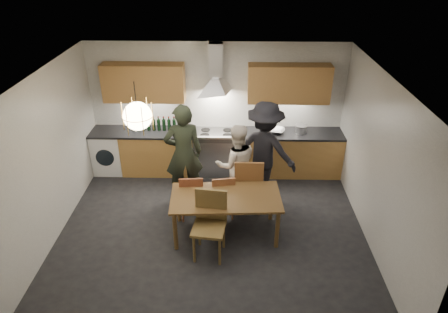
{
  "coord_description": "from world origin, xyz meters",
  "views": [
    {
      "loc": [
        0.32,
        -5.19,
        4.27
      ],
      "look_at": [
        0.19,
        0.4,
        1.2
      ],
      "focal_mm": 32.0,
      "sensor_mm": 36.0,
      "label": 1
    }
  ],
  "objects_px": {
    "person_left": "(184,153)",
    "stock_pot": "(301,129)",
    "chair_front": "(210,219)",
    "wine_bottles": "(154,123)",
    "chair_back_left": "(192,195)",
    "mixing_bowl": "(277,131)",
    "person_mid": "(236,165)",
    "dining_table": "(226,201)",
    "person_right": "(264,150)"
  },
  "relations": [
    {
      "from": "dining_table",
      "to": "person_mid",
      "type": "height_order",
      "value": "person_mid"
    },
    {
      "from": "chair_back_left",
      "to": "stock_pot",
      "type": "bearing_deg",
      "value": -146.12
    },
    {
      "from": "chair_front",
      "to": "person_right",
      "type": "xyz_separation_m",
      "value": [
        0.9,
        1.63,
        0.31
      ]
    },
    {
      "from": "dining_table",
      "to": "stock_pot",
      "type": "bearing_deg",
      "value": 51.12
    },
    {
      "from": "person_right",
      "to": "stock_pot",
      "type": "bearing_deg",
      "value": -111.69
    },
    {
      "from": "person_left",
      "to": "person_right",
      "type": "height_order",
      "value": "person_left"
    },
    {
      "from": "person_mid",
      "to": "mixing_bowl",
      "type": "bearing_deg",
      "value": -138.08
    },
    {
      "from": "person_mid",
      "to": "person_right",
      "type": "relative_size",
      "value": 0.84
    },
    {
      "from": "stock_pot",
      "to": "chair_front",
      "type": "bearing_deg",
      "value": -124.73
    },
    {
      "from": "dining_table",
      "to": "person_mid",
      "type": "bearing_deg",
      "value": 76.82
    },
    {
      "from": "dining_table",
      "to": "chair_front",
      "type": "relative_size",
      "value": 1.68
    },
    {
      "from": "person_mid",
      "to": "person_right",
      "type": "height_order",
      "value": "person_right"
    },
    {
      "from": "chair_back_left",
      "to": "person_mid",
      "type": "distance_m",
      "value": 0.96
    },
    {
      "from": "person_mid",
      "to": "wine_bottles",
      "type": "distance_m",
      "value": 2.0
    },
    {
      "from": "dining_table",
      "to": "person_right",
      "type": "xyz_separation_m",
      "value": [
        0.68,
        1.22,
        0.27
      ]
    },
    {
      "from": "dining_table",
      "to": "wine_bottles",
      "type": "relative_size",
      "value": 1.98
    },
    {
      "from": "dining_table",
      "to": "chair_back_left",
      "type": "bearing_deg",
      "value": 144.02
    },
    {
      "from": "chair_front",
      "to": "person_left",
      "type": "xyz_separation_m",
      "value": [
        -0.54,
        1.44,
        0.32
      ]
    },
    {
      "from": "stock_pot",
      "to": "person_right",
      "type": "bearing_deg",
      "value": -134.85
    },
    {
      "from": "mixing_bowl",
      "to": "person_mid",
      "type": "bearing_deg",
      "value": -126.97
    },
    {
      "from": "mixing_bowl",
      "to": "wine_bottles",
      "type": "height_order",
      "value": "wine_bottles"
    },
    {
      "from": "chair_front",
      "to": "person_left",
      "type": "distance_m",
      "value": 1.57
    },
    {
      "from": "chair_front",
      "to": "mixing_bowl",
      "type": "relative_size",
      "value": 3.31
    },
    {
      "from": "person_left",
      "to": "person_right",
      "type": "bearing_deg",
      "value": 175.2
    },
    {
      "from": "person_mid",
      "to": "mixing_bowl",
      "type": "xyz_separation_m",
      "value": [
        0.8,
        1.06,
        0.18
      ]
    },
    {
      "from": "person_left",
      "to": "dining_table",
      "type": "bearing_deg",
      "value": 114.29
    },
    {
      "from": "dining_table",
      "to": "mixing_bowl",
      "type": "distance_m",
      "value": 2.23
    },
    {
      "from": "dining_table",
      "to": "person_right",
      "type": "bearing_deg",
      "value": 58.07
    },
    {
      "from": "person_left",
      "to": "person_right",
      "type": "relative_size",
      "value": 1.01
    },
    {
      "from": "person_mid",
      "to": "chair_front",
      "type": "bearing_deg",
      "value": 62.53
    },
    {
      "from": "person_left",
      "to": "wine_bottles",
      "type": "distance_m",
      "value": 1.24
    },
    {
      "from": "chair_front",
      "to": "stock_pot",
      "type": "xyz_separation_m",
      "value": [
        1.66,
        2.4,
        0.38
      ]
    },
    {
      "from": "person_left",
      "to": "stock_pot",
      "type": "xyz_separation_m",
      "value": [
        2.2,
        0.96,
        0.05
      ]
    },
    {
      "from": "dining_table",
      "to": "stock_pot",
      "type": "height_order",
      "value": "stock_pot"
    },
    {
      "from": "dining_table",
      "to": "person_left",
      "type": "distance_m",
      "value": 1.31
    },
    {
      "from": "dining_table",
      "to": "stock_pot",
      "type": "xyz_separation_m",
      "value": [
        1.44,
        1.99,
        0.34
      ]
    },
    {
      "from": "dining_table",
      "to": "mixing_bowl",
      "type": "bearing_deg",
      "value": 61.12
    },
    {
      "from": "wine_bottles",
      "to": "mixing_bowl",
      "type": "bearing_deg",
      "value": -1.42
    },
    {
      "from": "chair_front",
      "to": "stock_pot",
      "type": "height_order",
      "value": "stock_pot"
    },
    {
      "from": "chair_front",
      "to": "mixing_bowl",
      "type": "bearing_deg",
      "value": 71.14
    },
    {
      "from": "chair_front",
      "to": "wine_bottles",
      "type": "distance_m",
      "value": 2.79
    },
    {
      "from": "dining_table",
      "to": "person_mid",
      "type": "xyz_separation_m",
      "value": [
        0.17,
        0.93,
        0.12
      ]
    },
    {
      "from": "dining_table",
      "to": "person_mid",
      "type": "relative_size",
      "value": 1.15
    },
    {
      "from": "person_mid",
      "to": "stock_pot",
      "type": "relative_size",
      "value": 6.92
    },
    {
      "from": "person_right",
      "to": "wine_bottles",
      "type": "relative_size",
      "value": 2.05
    },
    {
      "from": "chair_back_left",
      "to": "stock_pot",
      "type": "height_order",
      "value": "stock_pot"
    },
    {
      "from": "person_right",
      "to": "stock_pot",
      "type": "relative_size",
      "value": 8.26
    },
    {
      "from": "person_right",
      "to": "wine_bottles",
      "type": "distance_m",
      "value": 2.3
    },
    {
      "from": "chair_front",
      "to": "person_right",
      "type": "height_order",
      "value": "person_right"
    },
    {
      "from": "chair_back_left",
      "to": "person_right",
      "type": "bearing_deg",
      "value": -150.73
    }
  ]
}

